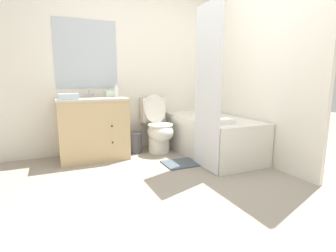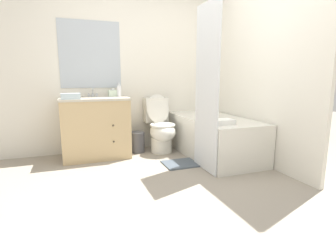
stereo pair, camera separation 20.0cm
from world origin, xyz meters
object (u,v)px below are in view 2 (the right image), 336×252
Objects in this scene: toilet at (160,128)px; bath_mat at (182,164)px; hand_towel_folded at (71,96)px; tissue_box at (113,93)px; soap_dispenser at (119,91)px; sink_faucet at (93,94)px; bath_towel_folded at (221,122)px; vanity_cabinet at (96,127)px; bathtub at (213,136)px; wastebasket at (138,142)px.

bath_mat is (0.07, -0.67, -0.35)m from toilet.
hand_towel_folded reaches higher than toilet.
soap_dispenser reaches higher than tissue_box.
bath_towel_folded is at bearing -41.67° from sink_faucet.
vanity_cabinet is 0.61m from soap_dispenser.
soap_dispenser reaches higher than bathtub.
wastebasket reaches higher than bath_mat.
toilet is 2.76× the size of bath_towel_folded.
bathtub is at bearing -17.91° from vanity_cabinet.
soap_dispenser reaches higher than sink_faucet.
vanity_cabinet is 1.30m from bath_mat.
hand_towel_folded is (-1.22, -0.13, 0.51)m from toilet.
toilet is at bearing -12.10° from soap_dispenser.
soap_dispenser is 0.79× the size of hand_towel_folded.
wastebasket is at bearing 126.65° from bath_towel_folded.
bath_towel_folded reaches higher than bathtub.
toilet is 1.33m from hand_towel_folded.
bath_mat is at bearing -61.66° from wastebasket.
sink_faucet is at bearing 155.74° from bathtub.
soap_dispenser is (-1.21, 0.58, 0.64)m from bathtub.
tissue_box is at bearing -12.18° from sink_faucet.
hand_towel_folded is at bearing -148.56° from vanity_cabinet.
bath_mat is (1.00, -0.92, -0.86)m from sink_faucet.
bath_towel_folded is at bearing -36.65° from vanity_cabinet.
hand_towel_folded reaches higher than bathtub.
sink_faucet reaches higher than toilet.
vanity_cabinet is 0.65m from wastebasket.
vanity_cabinet is 1.71m from bath_towel_folded.
wastebasket is 1.16m from hand_towel_folded.
sink_faucet is at bearing 137.12° from bath_mat.
hand_towel_folded is (-1.86, 0.33, 0.59)m from bathtub.
bath_towel_folded reaches higher than wastebasket.
tissue_box is 0.43× the size of bath_towel_folded.
vanity_cabinet is 0.93m from toilet.
tissue_box is (-1.29, 0.65, 0.60)m from bathtub.
hand_towel_folded is 1.88m from bath_towel_folded.
tissue_box is at bearing 159.59° from wastebasket.
wastebasket is at bearing 118.34° from bath_mat.
vanity_cabinet is at bearing -177.81° from wastebasket.
tissue_box is at bearing 26.48° from vanity_cabinet.
bathtub is 1.98m from hand_towel_folded.
bathtub is 3.34× the size of bath_mat.
tissue_box reaches higher than vanity_cabinet.
tissue_box reaches higher than toilet.
sink_faucet is 1.82m from bathtub.
soap_dispenser reaches higher than bath_mat.
vanity_cabinet is 0.57× the size of bathtub.
toilet is 0.76m from bath_mat.
bathtub is 0.67m from bath_mat.
bath_towel_folded is at bearing -65.60° from toilet.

